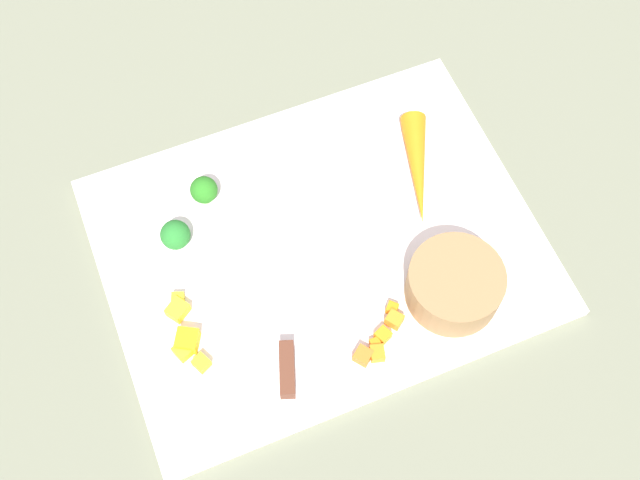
# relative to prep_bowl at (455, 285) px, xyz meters

# --- Properties ---
(ground_plane) EXTENTS (4.00, 4.00, 0.00)m
(ground_plane) POSITION_rel_prep_bowl_xyz_m (0.11, -0.11, -0.04)
(ground_plane) COLOR #696E58
(cutting_board) EXTENTS (0.50, 0.38, 0.01)m
(cutting_board) POSITION_rel_prep_bowl_xyz_m (0.11, -0.11, -0.03)
(cutting_board) COLOR white
(cutting_board) RESTS_ON ground_plane
(prep_bowl) EXTENTS (0.11, 0.11, 0.05)m
(prep_bowl) POSITION_rel_prep_bowl_xyz_m (0.00, 0.00, 0.00)
(prep_bowl) COLOR olive
(prep_bowl) RESTS_ON cutting_board
(chef_knife) EXTENTS (0.11, 0.27, 0.02)m
(chef_knife) POSITION_rel_prep_bowl_xyz_m (0.19, -0.04, -0.02)
(chef_knife) COLOR silver
(chef_knife) RESTS_ON cutting_board
(whole_carrot) EXTENTS (0.08, 0.15, 0.03)m
(whole_carrot) POSITION_rel_prep_bowl_xyz_m (-0.03, -0.15, -0.01)
(whole_carrot) COLOR orange
(whole_carrot) RESTS_ON cutting_board
(carrot_dice_0) EXTENTS (0.02, 0.02, 0.01)m
(carrot_dice_0) POSITION_rel_prep_bowl_xyz_m (0.12, 0.03, -0.02)
(carrot_dice_0) COLOR orange
(carrot_dice_0) RESTS_ON cutting_board
(carrot_dice_1) EXTENTS (0.02, 0.02, 0.01)m
(carrot_dice_1) POSITION_rel_prep_bowl_xyz_m (0.09, 0.02, -0.02)
(carrot_dice_1) COLOR orange
(carrot_dice_1) RESTS_ON cutting_board
(carrot_dice_2) EXTENTS (0.02, 0.02, 0.02)m
(carrot_dice_2) POSITION_rel_prep_bowl_xyz_m (0.07, 0.01, -0.02)
(carrot_dice_2) COLOR orange
(carrot_dice_2) RESTS_ON cutting_board
(carrot_dice_3) EXTENTS (0.02, 0.02, 0.01)m
(carrot_dice_3) POSITION_rel_prep_bowl_xyz_m (0.07, -0.01, -0.02)
(carrot_dice_3) COLOR orange
(carrot_dice_3) RESTS_ON cutting_board
(carrot_dice_4) EXTENTS (0.01, 0.01, 0.01)m
(carrot_dice_4) POSITION_rel_prep_bowl_xyz_m (0.11, 0.02, -0.02)
(carrot_dice_4) COLOR orange
(carrot_dice_4) RESTS_ON cutting_board
(carrot_dice_5) EXTENTS (0.02, 0.02, 0.01)m
(carrot_dice_5) POSITION_rel_prep_bowl_xyz_m (0.11, 0.04, -0.02)
(carrot_dice_5) COLOR orange
(carrot_dice_5) RESTS_ON cutting_board
(pepper_dice_0) EXTENTS (0.03, 0.03, 0.02)m
(pepper_dice_0) POSITION_rel_prep_bowl_xyz_m (0.29, -0.06, -0.01)
(pepper_dice_0) COLOR yellow
(pepper_dice_0) RESTS_ON cutting_board
(pepper_dice_1) EXTENTS (0.02, 0.02, 0.01)m
(pepper_dice_1) POSITION_rel_prep_bowl_xyz_m (0.29, -0.03, -0.02)
(pepper_dice_1) COLOR yellow
(pepper_dice_1) RESTS_ON cutting_board
(pepper_dice_2) EXTENTS (0.02, 0.02, 0.01)m
(pepper_dice_2) POSITION_rel_prep_bowl_xyz_m (0.29, -0.11, -0.02)
(pepper_dice_2) COLOR yellow
(pepper_dice_2) RESTS_ON cutting_board
(pepper_dice_3) EXTENTS (0.03, 0.03, 0.02)m
(pepper_dice_3) POSITION_rel_prep_bowl_xyz_m (0.29, -0.09, -0.02)
(pepper_dice_3) COLOR yellow
(pepper_dice_3) RESTS_ON cutting_board
(pepper_dice_4) EXTENTS (0.02, 0.02, 0.01)m
(pepper_dice_4) POSITION_rel_prep_bowl_xyz_m (0.30, -0.05, -0.02)
(pepper_dice_4) COLOR yellow
(pepper_dice_4) RESTS_ON cutting_board
(broccoli_floret_0) EXTENTS (0.03, 0.03, 0.04)m
(broccoli_floret_0) POSITION_rel_prep_bowl_xyz_m (0.22, -0.22, -0.00)
(broccoli_floret_0) COLOR #7FC167
(broccoli_floret_0) RESTS_ON cutting_board
(broccoli_floret_1) EXTENTS (0.03, 0.03, 0.04)m
(broccoli_floret_1) POSITION_rel_prep_bowl_xyz_m (0.27, -0.18, -0.01)
(broccoli_floret_1) COLOR #89AE62
(broccoli_floret_1) RESTS_ON cutting_board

